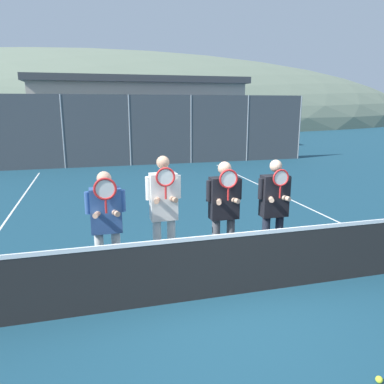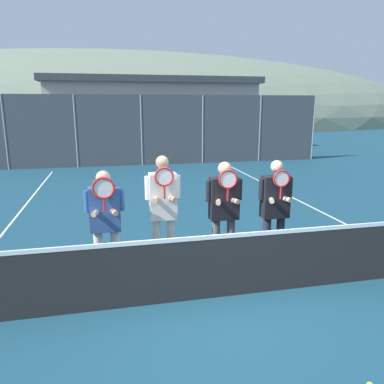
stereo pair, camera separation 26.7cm
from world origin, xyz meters
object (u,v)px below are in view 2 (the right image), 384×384
Objects in this scene: player_center_left at (163,207)px; car_left_of_center at (135,140)px; car_center at (235,137)px; player_center_right at (224,207)px; player_rightmost at (275,206)px; player_leftmost at (105,218)px; car_far_left at (27,141)px.

player_center_left is 13.12m from car_left_of_center.
player_center_right is at bearing -109.75° from car_center.
player_rightmost is at bearing -4.06° from player_center_left.
player_center_left is 1.07× the size of player_center_right.
car_left_of_center is at bearing 95.37° from player_rightmost.
player_rightmost is (2.65, 0.00, 0.02)m from player_leftmost.
player_rightmost is at bearing -65.19° from car_far_left.
car_far_left is at bearing 108.48° from player_center_left.
player_center_right is 14.41m from car_center.
player_leftmost is at bearing -171.61° from player_center_left.
player_leftmost is 0.91× the size of player_center_left.
player_center_left is 1.06× the size of player_rightmost.
player_center_right is 0.38× the size of car_center.
player_center_left is 0.40× the size of car_left_of_center.
player_center_right is at bearing 172.63° from player_rightmost.
car_left_of_center is (1.40, 13.24, -0.12)m from player_leftmost.
car_center is (5.30, 0.43, 0.05)m from car_left_of_center.
car_center is at bearing 66.69° from player_center_left.
player_center_left is at bearing 175.94° from player_rightmost.
player_center_left is 14.18m from car_far_left.
car_left_of_center is (-1.24, 13.24, -0.14)m from player_rightmost.
car_left_of_center is at bearing -3.85° from car_far_left.
player_leftmost is at bearing -75.03° from car_far_left.
car_far_left is 0.87× the size of car_left_of_center.
player_center_left reaches higher than player_leftmost.
player_leftmost is 0.97× the size of player_rightmost.
player_rightmost is (0.82, -0.11, -0.01)m from player_center_right.
player_center_left is at bearing 8.39° from player_leftmost.
car_center is at bearing 0.51° from car_far_left.
player_rightmost is 14.26m from car_center.
player_leftmost is at bearing -96.04° from car_left_of_center.
car_far_left reaches higher than car_left_of_center.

